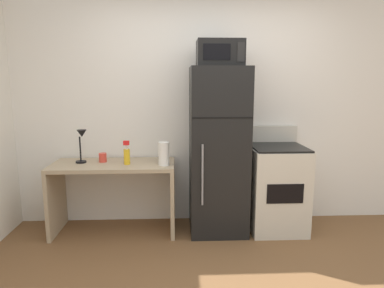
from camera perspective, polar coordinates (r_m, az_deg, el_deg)
name	(u,v)px	position (r m, az deg, el deg)	size (l,w,h in m)	color
wall_back_white	(208,108)	(3.93, 2.67, 5.99)	(5.00, 0.10, 2.60)	white
desk	(114,183)	(3.77, -12.76, -6.33)	(1.28, 0.56, 0.75)	tan
desk_lamp	(81,140)	(3.76, -17.80, 0.56)	(0.14, 0.12, 0.35)	black
coffee_mug	(103,158)	(3.79, -14.53, -2.19)	(0.08, 0.08, 0.10)	#D83F33
paper_towel_roll	(164,154)	(3.52, -4.68, -1.62)	(0.11, 0.11, 0.24)	white
spray_bottle	(127,155)	(3.61, -10.73, -1.80)	(0.06, 0.06, 0.25)	yellow
refrigerator	(218,151)	(3.64, 4.37, -1.19)	(0.59, 0.61, 1.74)	black
microwave	(220,53)	(3.56, 4.64, 14.72)	(0.46, 0.35, 0.26)	black
oven_range	(276,187)	(3.87, 13.76, -6.97)	(0.58, 0.61, 1.10)	beige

